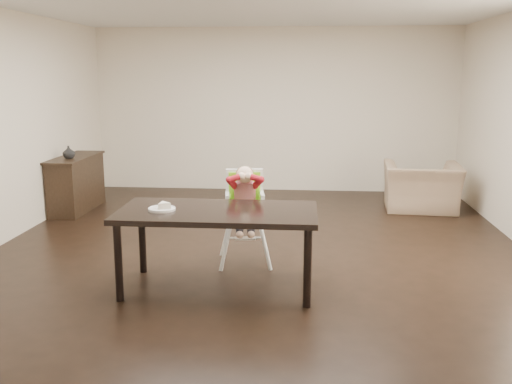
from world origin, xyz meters
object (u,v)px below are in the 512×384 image
dining_table (218,218)px  sideboard (76,183)px  armchair (422,179)px  high_chair (245,195)px

dining_table → sideboard: (-2.50, 2.86, -0.27)m
dining_table → sideboard: bearing=131.2°
sideboard → dining_table: bearing=-48.8°
dining_table → armchair: (2.48, 3.29, -0.21)m
dining_table → armchair: bearing=53.0°
high_chair → sideboard: size_ratio=0.82×
high_chair → armchair: high_chair is taller
dining_table → armchair: size_ratio=1.72×
dining_table → high_chair: high_chair is taller
dining_table → armchair: 4.12m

